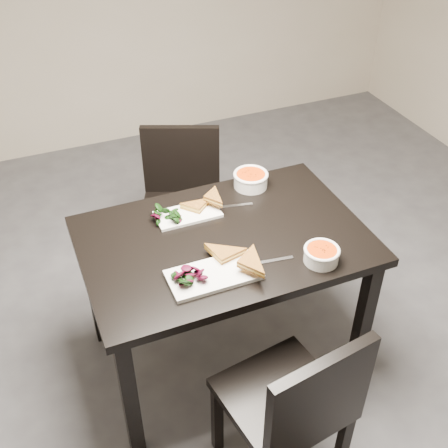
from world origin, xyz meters
The scene contains 14 objects.
ground centered at (0.00, 0.00, 0.00)m, with size 5.00×5.00×0.00m, color #47474C.
table centered at (0.06, 0.14, 0.65)m, with size 1.20×0.80×0.75m.
chair_near centered at (0.06, -0.55, 0.48)m, with size 0.48×0.48×0.85m.
chair_far centered at (0.10, 0.86, 0.48)m, with size 0.55×0.55×0.85m.
plate_near centered at (-0.07, -0.07, 0.76)m, with size 0.36×0.18×0.02m, color white.
sandwich_near centered at (-0.01, -0.06, 0.80)m, with size 0.18×0.13×0.06m, color #AF7524, non-canonical shape.
salad_near centered at (-0.17, -0.07, 0.79)m, with size 0.11×0.10×0.05m, color black, non-canonical shape.
soup_bowl_near centered at (0.36, -0.15, 0.79)m, with size 0.15×0.15×0.07m.
cutlery_near centered at (0.18, -0.08, 0.75)m, with size 0.18×0.02×0.00m, color silver.
plate_far centered at (-0.03, 0.34, 0.76)m, with size 0.29×0.14×0.01m, color white.
sandwich_far centered at (0.03, 0.33, 0.79)m, with size 0.14×0.11×0.05m, color #AF7524, non-canonical shape.
salad_far centered at (-0.13, 0.34, 0.78)m, with size 0.09×0.08×0.04m, color black, non-canonical shape.
soup_bowl_far centered at (0.32, 0.45, 0.79)m, with size 0.17×0.17×0.07m.
cutlery_far centered at (0.18, 0.33, 0.75)m, with size 0.18×0.02×0.00m, color silver.
Camera 1 is at (-0.65, -1.57, 2.24)m, focal length 45.07 mm.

